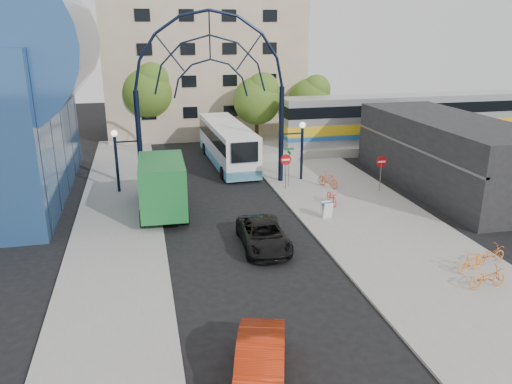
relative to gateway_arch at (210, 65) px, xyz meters
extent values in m
plane|color=black|center=(0.00, -14.00, -8.56)|extent=(120.00, 120.00, 0.00)
cube|color=gray|center=(8.00, -10.00, -8.50)|extent=(8.00, 56.00, 0.12)
cube|color=gray|center=(-6.50, -8.00, -8.50)|extent=(5.00, 50.00, 0.12)
cylinder|color=black|center=(-5.00, 0.00, -5.06)|extent=(0.36, 0.36, 7.00)
cylinder|color=black|center=(5.00, 0.00, -5.06)|extent=(0.36, 0.36, 7.00)
cylinder|color=black|center=(-6.60, 0.00, -6.56)|extent=(0.20, 0.20, 4.00)
cylinder|color=black|center=(6.60, 0.00, -6.56)|extent=(0.20, 0.20, 4.00)
sphere|color=white|center=(-6.60, 0.00, -4.36)|extent=(0.44, 0.44, 0.44)
sphere|color=white|center=(6.60, 0.00, -4.36)|extent=(0.44, 0.44, 0.44)
cylinder|color=slate|center=(4.80, -2.00, -7.34)|extent=(0.06, 0.06, 2.20)
cylinder|color=red|center=(4.80, -2.00, -6.34)|extent=(0.80, 0.04, 0.80)
cube|color=white|center=(4.80, -2.03, -6.34)|extent=(0.55, 0.02, 0.12)
cylinder|color=slate|center=(11.00, -4.00, -7.34)|extent=(0.06, 0.06, 2.20)
cylinder|color=red|center=(11.00, -4.00, -6.34)|extent=(0.76, 0.04, 0.76)
cube|color=white|center=(11.00, -4.03, -6.34)|extent=(0.55, 0.02, 0.12)
cylinder|color=slate|center=(5.20, -1.40, -7.04)|extent=(0.05, 0.05, 2.80)
cube|color=#146626|center=(5.20, -1.40, -5.74)|extent=(0.70, 0.03, 0.18)
cube|color=#146626|center=(5.20, -1.40, -5.99)|extent=(0.03, 0.70, 0.18)
cube|color=white|center=(5.60, -8.20, -7.94)|extent=(0.55, 0.26, 0.99)
cube|color=white|center=(5.60, -7.85, -7.94)|extent=(0.55, 0.26, 0.99)
cube|color=#1E59A5|center=(5.60, -8.02, -7.61)|extent=(0.55, 0.42, 0.14)
cylinder|color=#2D548C|center=(-12.00, 1.00, 1.44)|extent=(9.00, 16.00, 9.00)
cube|color=black|center=(16.00, -4.00, -6.06)|extent=(6.00, 16.00, 5.00)
cube|color=tan|center=(2.00, 21.00, -1.56)|extent=(20.00, 12.00, 14.00)
cube|color=gray|center=(20.00, 8.00, -8.16)|extent=(32.00, 5.00, 0.80)
cube|color=#B7B7BC|center=(20.00, 8.00, -5.66)|extent=(25.00, 3.00, 4.20)
cube|color=gold|center=(20.00, 8.00, -6.26)|extent=(25.10, 3.05, 0.90)
cube|color=black|center=(20.00, 8.00, -4.66)|extent=(25.05, 3.05, 1.00)
cube|color=#1E59A5|center=(20.00, 8.00, -6.96)|extent=(25.10, 3.05, 0.35)
cylinder|color=#382314|center=(6.00, 12.00, -7.30)|extent=(0.36, 0.36, 2.52)
sphere|color=#355616|center=(6.00, 12.00, -4.22)|extent=(4.48, 4.48, 4.48)
sphere|color=#355616|center=(6.50, 11.70, -3.10)|extent=(3.08, 3.08, 3.08)
cylinder|color=#382314|center=(-4.00, 16.00, -7.12)|extent=(0.36, 0.36, 2.88)
sphere|color=#355616|center=(-4.00, 16.00, -3.60)|extent=(5.12, 5.12, 5.12)
sphere|color=#355616|center=(-3.50, 15.70, -2.32)|extent=(3.52, 3.52, 3.52)
cylinder|color=#382314|center=(12.00, 14.00, -7.39)|extent=(0.36, 0.36, 2.34)
sphere|color=#355616|center=(12.00, 14.00, -4.53)|extent=(4.16, 4.16, 4.16)
sphere|color=#355616|center=(12.50, 13.70, -3.49)|extent=(2.86, 2.86, 2.86)
cube|color=white|center=(2.08, 6.08, -6.72)|extent=(3.10, 12.14, 3.04)
cube|color=#5EB0D2|center=(2.08, 6.08, -7.98)|extent=(3.13, 12.15, 0.73)
cube|color=black|center=(2.08, 6.08, -6.09)|extent=(3.14, 11.90, 0.94)
cube|color=black|center=(2.30, -0.02, -6.14)|extent=(1.98, 0.22, 1.47)
cube|color=black|center=(1.87, 12.05, -6.88)|extent=(2.52, 0.28, 1.68)
cylinder|color=black|center=(0.65, 9.77, -8.05)|extent=(0.33, 1.02, 1.01)
cylinder|color=black|center=(3.26, 9.86, -8.05)|extent=(0.33, 1.02, 1.01)
cylinder|color=black|center=(0.94, 1.58, -8.05)|extent=(0.33, 1.02, 1.01)
cylinder|color=black|center=(3.54, 1.67, -8.05)|extent=(0.33, 1.02, 1.01)
cube|color=black|center=(-3.75, -2.27, -7.36)|extent=(2.57, 2.67, 2.39)
cube|color=black|center=(-3.71, -0.97, -6.87)|extent=(2.18, 0.17, 1.09)
cube|color=#1C6C30|center=(-3.83, -5.53, -6.49)|extent=(2.74, 5.07, 3.04)
cylinder|color=black|center=(-5.01, -2.57, -8.03)|extent=(0.31, 1.05, 1.04)
cylinder|color=black|center=(-2.51, -2.63, -8.03)|extent=(0.31, 1.05, 1.04)
cylinder|color=black|center=(-5.12, -6.80, -8.03)|extent=(0.31, 1.05, 1.04)
cylinder|color=black|center=(-2.62, -6.87, -8.03)|extent=(0.31, 1.05, 1.04)
imported|color=black|center=(0.97, -11.00, -7.86)|extent=(2.49, 5.07, 1.38)
imported|color=#AE250A|center=(-1.66, -21.17, -7.83)|extent=(2.72, 4.69, 1.46)
imported|color=#FA3E32|center=(6.80, -5.76, -7.95)|extent=(0.73, 1.86, 0.96)
imported|color=#D25A2A|center=(7.83, -2.37, -7.88)|extent=(1.31, 1.88, 1.11)
imported|color=orange|center=(11.11, -15.45, -7.99)|extent=(1.76, 0.85, 0.89)
imported|color=orange|center=(9.63, -16.01, -7.98)|extent=(1.57, 0.79, 0.91)
imported|color=orange|center=(9.38, -17.51, -7.95)|extent=(1.86, 0.74, 0.96)
camera|label=1|loc=(-4.80, -34.11, 2.34)|focal=35.00mm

